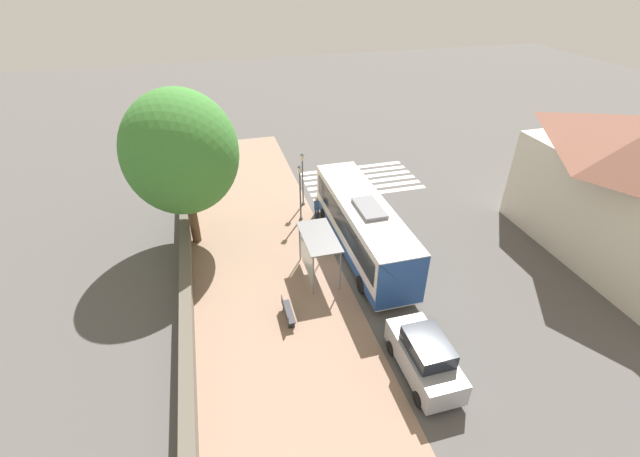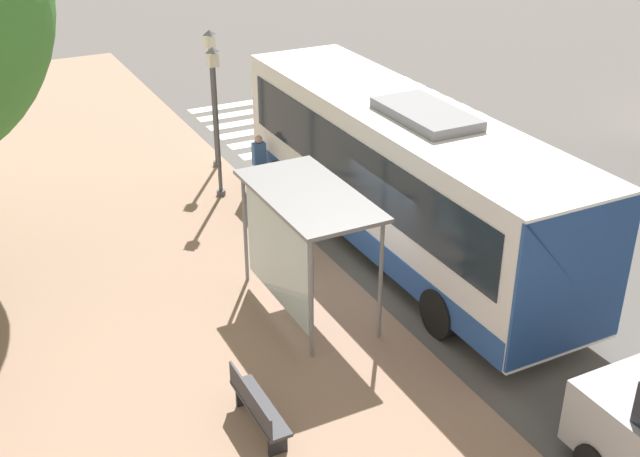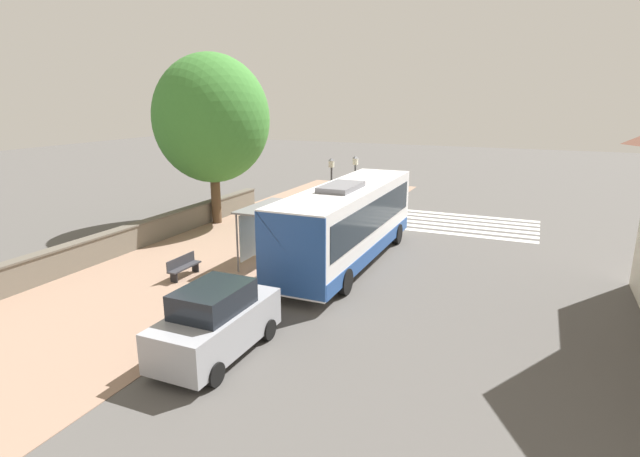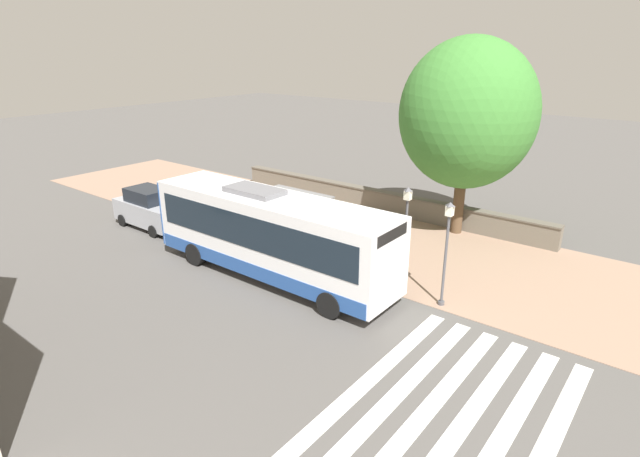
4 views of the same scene
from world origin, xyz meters
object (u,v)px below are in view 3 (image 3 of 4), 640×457
at_px(pedestrian, 349,218).
at_px(parked_car_behind_bus, 216,322).
at_px(street_lamp_far, 355,184).
at_px(bus_shelter, 267,215).
at_px(bus, 348,222).
at_px(bench, 183,266).
at_px(shade_tree, 212,119).
at_px(street_lamp_near, 331,189).

xyz_separation_m(pedestrian, parked_car_behind_bus, (1.12, -13.64, 0.08)).
xyz_separation_m(street_lamp_far, parked_car_behind_bus, (1.56, -15.78, -1.37)).
bearing_deg(bus_shelter, bus, 23.44).
relative_size(bench, shade_tree, 0.18).
bearing_deg(parked_car_behind_bus, shade_tree, 125.04).
xyz_separation_m(shade_tree, parked_car_behind_bus, (9.14, -13.04, -4.97)).
height_order(bus, pedestrian, bus).
distance_m(bench, street_lamp_far, 11.69).
bearing_deg(shade_tree, street_lamp_far, 19.88).
relative_size(pedestrian, street_lamp_far, 0.40).
relative_size(bus, bus_shelter, 3.22).
distance_m(shade_tree, parked_car_behind_bus, 16.68).
relative_size(bench, street_lamp_near, 0.42).
height_order(bus, street_lamp_far, street_lamp_far).
bearing_deg(street_lamp_near, bus_shelter, -94.89).
relative_size(bus, parked_car_behind_bus, 2.63).
xyz_separation_m(street_lamp_near, shade_tree, (-6.95, -0.76, 3.58)).
height_order(pedestrian, bench, pedestrian).
relative_size(bus_shelter, parked_car_behind_bus, 0.82).
bearing_deg(pedestrian, bench, -113.54).
bearing_deg(street_lamp_far, parked_car_behind_bus, -84.36).
height_order(bus, bench, bus).
distance_m(bus_shelter, shade_tree, 9.15).
relative_size(pedestrian, street_lamp_near, 0.39).
xyz_separation_m(bus, bus_shelter, (-3.20, -1.39, 0.27)).
relative_size(bus, bench, 6.53).
distance_m(pedestrian, parked_car_behind_bus, 13.68).
bearing_deg(parked_car_behind_bus, street_lamp_near, 99.03).
relative_size(street_lamp_near, parked_car_behind_bus, 0.95).
height_order(pedestrian, street_lamp_far, street_lamp_far).
bearing_deg(bus_shelter, street_lamp_far, 81.82).
bearing_deg(bus_shelter, shade_tree, 140.62).
bearing_deg(parked_car_behind_bus, bench, 136.27).
xyz_separation_m(bus_shelter, street_lamp_near, (0.52, 6.04, 0.24)).
height_order(bus_shelter, bench, bus_shelter).
bearing_deg(pedestrian, street_lamp_far, 101.62).
relative_size(pedestrian, bench, 0.93).
xyz_separation_m(bench, street_lamp_near, (2.79, 9.04, 1.93)).
relative_size(street_lamp_far, parked_car_behind_bus, 0.94).
relative_size(bus_shelter, street_lamp_near, 0.86).
height_order(pedestrian, shade_tree, shade_tree).
height_order(bus, street_lamp_near, street_lamp_near).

